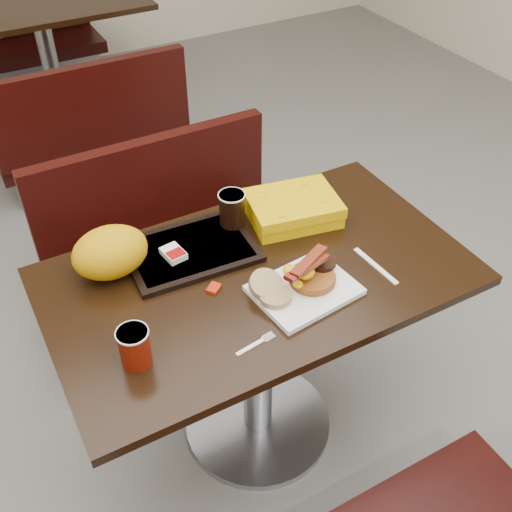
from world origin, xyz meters
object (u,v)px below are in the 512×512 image
table_far (51,66)px  knife (376,266)px  platter (304,290)px  tray (190,250)px  bench_far_n (25,31)px  coffee_cup_far (232,209)px  bench_far_s (85,117)px  bench_near_n (174,242)px  coffee_cup_near (135,347)px  clamshell (293,208)px  hashbrown_sleeve_left (173,253)px  paper_bag (110,252)px  table_near (258,358)px  pancake_stack (312,277)px  fork (250,347)px

table_far → knife: knife is taller
platter → tray: size_ratio=0.72×
bench_far_n → coffee_cup_far: size_ratio=9.33×
bench_far_s → knife: (0.31, -2.04, 0.39)m
bench_near_n → coffee_cup_near: coffee_cup_near is taller
platter → clamshell: clamshell is taller
tray → coffee_cup_far: size_ratio=3.49×
bench_far_s → coffee_cup_far: coffee_cup_far is taller
bench_far_n → hashbrown_sleeve_left: (-0.19, -3.14, 0.42)m
tray → paper_bag: 0.24m
hashbrown_sleeve_left → paper_bag: paper_bag is taller
table_near → coffee_cup_far: coffee_cup_far is taller
table_far → pancake_stack: (0.11, -2.72, 0.40)m
bench_near_n → knife: (0.31, -0.84, 0.39)m
bench_far_s → coffee_cup_far: 1.74m
bench_near_n → bench_far_s: bearing=90.0°
table_far → hashbrown_sleeve_left: bearing=-94.5°
coffee_cup_far → paper_bag: size_ratio=0.50×
bench_far_s → tray: 1.78m
pancake_stack → hashbrown_sleeve_left: (-0.30, 0.28, -0.00)m
bench_near_n → paper_bag: size_ratio=4.65×
bench_near_n → table_far: size_ratio=0.83×
fork → coffee_cup_far: coffee_cup_far is taller
bench_near_n → table_far: table_far is taller
platter → table_far: bearing=85.2°
table_near → table_far: same height
coffee_cup_near → fork: coffee_cup_near is taller
table_near → hashbrown_sleeve_left: 0.47m
tray → clamshell: clamshell is taller
coffee_cup_near → coffee_cup_far: 0.58m
table_near → hashbrown_sleeve_left: size_ratio=16.31×
hashbrown_sleeve_left → coffee_cup_far: size_ratio=0.69×
fork → knife: 0.47m
bench_near_n → pancake_stack: pancake_stack is taller
pancake_stack → coffee_cup_near: 0.53m
table_far → bench_far_n: bearing=90.0°
table_near → coffee_cup_far: bearing=81.9°
knife → table_far: bearing=-177.2°
pancake_stack → table_far: bearing=92.3°
pancake_stack → fork: 0.29m
tray → hashbrown_sleeve_left: size_ratio=5.09×
coffee_cup_near → knife: bearing=0.1°
knife → paper_bag: paper_bag is taller
fork → paper_bag: size_ratio=0.54×
platter → hashbrown_sleeve_left: 0.40m
table_near → bench_far_s: (0.00, 1.90, -0.02)m
hashbrown_sleeve_left → clamshell: (0.41, 0.01, 0.01)m
platter → pancake_stack: 0.04m
coffee_cup_far → knife: bearing=-52.4°
pancake_stack → bench_near_n: bearing=97.5°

